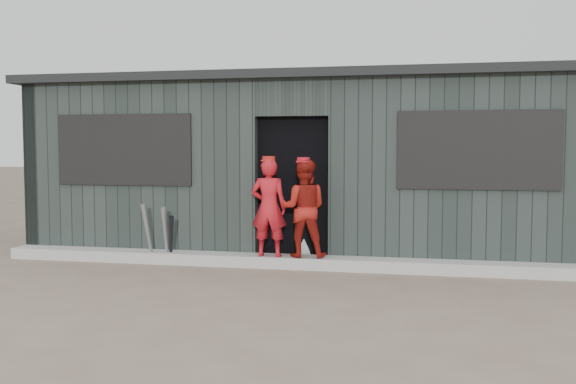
% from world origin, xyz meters
% --- Properties ---
extents(ground, '(80.00, 80.00, 0.00)m').
position_xyz_m(ground, '(0.00, 0.00, 0.00)').
color(ground, '#6E5A4C').
rests_on(ground, ground).
extents(curb, '(8.00, 0.36, 0.15)m').
position_xyz_m(curb, '(0.00, 1.82, 0.07)').
color(curb, '#9E9F99').
rests_on(curb, ground).
extents(bat_left, '(0.12, 0.31, 0.79)m').
position_xyz_m(bat_left, '(-1.68, 1.72, 0.40)').
color(bat_left, '#92929A').
rests_on(bat_left, ground).
extents(bat_mid, '(0.14, 0.25, 0.83)m').
position_xyz_m(bat_mid, '(-1.93, 1.70, 0.41)').
color(bat_mid, gray).
rests_on(bat_mid, ground).
extents(bat_right, '(0.20, 0.32, 0.68)m').
position_xyz_m(bat_right, '(-1.60, 1.72, 0.34)').
color(bat_right, black).
rests_on(bat_right, ground).
extents(player_red_left, '(0.48, 0.33, 1.29)m').
position_xyz_m(player_red_left, '(-0.25, 1.75, 0.80)').
color(player_red_left, '#B4161F').
rests_on(player_red_left, curb).
extents(player_red_right, '(0.66, 0.54, 1.28)m').
position_xyz_m(player_red_right, '(0.20, 1.81, 0.79)').
color(player_red_right, maroon).
rests_on(player_red_right, curb).
extents(player_grey_back, '(0.60, 0.40, 1.21)m').
position_xyz_m(player_grey_back, '(0.15, 2.30, 0.61)').
color(player_grey_back, '#BCBCBC').
rests_on(player_grey_back, ground).
extents(dugout, '(8.30, 3.30, 2.62)m').
position_xyz_m(dugout, '(-0.00, 3.50, 1.29)').
color(dugout, black).
rests_on(dugout, ground).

